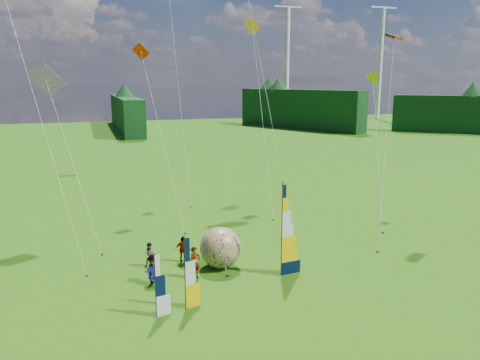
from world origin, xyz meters
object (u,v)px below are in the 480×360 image
object	(u,v)px
feather_banner_main	(282,231)
camp_chair	(155,277)
bol_inflatable	(220,248)
side_banner_left	(185,274)
side_banner_far	(155,287)
spectator_c	(153,269)
spectator_b	(150,255)
kite_whale	(263,66)
spectator_d	(183,249)
spectator_a	(195,263)

from	to	relation	value
feather_banner_main	camp_chair	xyz separation A→B (m)	(-6.91, 0.82, -2.11)
feather_banner_main	bol_inflatable	distance (m)	3.93
side_banner_left	camp_chair	bearing A→B (deg)	99.24
side_banner_far	feather_banner_main	bearing A→B (deg)	7.70
bol_inflatable	spectator_c	size ratio (longest dim) A/B	1.52
bol_inflatable	spectator_b	bearing A→B (deg)	161.91
kite_whale	feather_banner_main	bearing A→B (deg)	-117.99
side_banner_left	side_banner_far	bearing A→B (deg)	-174.52
spectator_d	kite_whale	size ratio (longest dim) A/B	0.07
spectator_c	camp_chair	world-z (taller)	spectator_c
spectator_b	spectator_c	distance (m)	2.23
spectator_b	kite_whale	xyz separation A→B (m)	(11.93, 13.05, 11.25)
spectator_b	bol_inflatable	bearing A→B (deg)	-5.51
spectator_c	kite_whale	size ratio (longest dim) A/B	0.07
side_banner_left	bol_inflatable	world-z (taller)	side_banner_left
spectator_b	kite_whale	bearing A→B (deg)	60.14
spectator_a	kite_whale	xyz separation A→B (m)	(9.80, 15.41, 11.09)
side_banner_far	spectator_c	bearing A→B (deg)	72.76
feather_banner_main	spectator_d	size ratio (longest dim) A/B	3.32
feather_banner_main	side_banner_far	size ratio (longest dim) A/B	1.72
side_banner_far	spectator_a	xyz separation A→B (m)	(2.69, 3.74, -0.61)
spectator_c	bol_inflatable	bearing A→B (deg)	-56.46
side_banner_left	kite_whale	xyz separation A→B (m)	(11.02, 18.75, 10.22)
spectator_d	camp_chair	distance (m)	3.63
bol_inflatable	spectator_a	world-z (taller)	bol_inflatable
feather_banner_main	spectator_c	distance (m)	7.31
side_banner_far	bol_inflatable	world-z (taller)	side_banner_far
bol_inflatable	spectator_b	size ratio (longest dim) A/B	1.61
camp_chair	bol_inflatable	bearing A→B (deg)	4.18
feather_banner_main	spectator_a	distance (m)	5.10
side_banner_far	camp_chair	world-z (taller)	side_banner_far
bol_inflatable	spectator_c	bearing A→B (deg)	-166.96
spectator_d	camp_chair	bearing A→B (deg)	76.67
feather_banner_main	spectator_b	distance (m)	7.88
feather_banner_main	camp_chair	size ratio (longest dim) A/B	5.11
side_banner_left	spectator_d	xyz separation A→B (m)	(1.08, 5.91, -0.99)
spectator_d	spectator_c	bearing A→B (deg)	70.84
side_banner_far	camp_chair	size ratio (longest dim) A/B	2.96
side_banner_left	spectator_c	bearing A→B (deg)	97.20
spectator_b	spectator_d	world-z (taller)	spectator_d
side_banner_far	spectator_d	size ratio (longest dim) A/B	1.92
kite_whale	side_banner_left	bearing A→B (deg)	-131.21
side_banner_far	spectator_b	bearing A→B (deg)	73.33
side_banner_left	spectator_d	size ratio (longest dim) A/B	2.26
spectator_a	kite_whale	world-z (taller)	kite_whale
spectator_d	kite_whale	world-z (taller)	kite_whale
side_banner_left	spectator_a	xyz separation A→B (m)	(1.23, 3.34, -0.88)
bol_inflatable	spectator_b	xyz separation A→B (m)	(-3.91, 1.28, -0.45)
spectator_d	camp_chair	size ratio (longest dim) A/B	1.54
feather_banner_main	side_banner_left	xyz separation A→B (m)	(-5.88, -2.16, -0.84)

